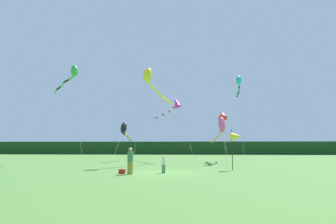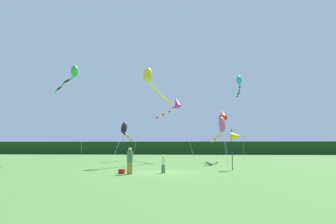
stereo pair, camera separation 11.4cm
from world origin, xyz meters
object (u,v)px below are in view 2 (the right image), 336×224
(kite_green, at_px, (72,74))
(kite_rainbow, at_px, (221,127))
(kite_red, at_px, (222,115))
(kite_black, at_px, (125,129))
(kite_cyan, at_px, (239,82))
(banner_flag_pole, at_px, (236,137))
(cooler_box, at_px, (122,171))
(person_child, at_px, (163,163))
(kite_yellow, at_px, (150,79))
(kite_magenta, at_px, (174,105))
(person_adult, at_px, (130,159))

(kite_green, relative_size, kite_rainbow, 1.34)
(kite_red, relative_size, kite_green, 0.67)
(kite_green, bearing_deg, kite_black, 40.38)
(kite_cyan, bearing_deg, kite_rainbow, -117.84)
(kite_green, distance_m, kite_rainbow, 17.44)
(banner_flag_pole, xyz_separation_m, kite_green, (-16.70, 7.52, 7.28))
(banner_flag_pole, bearing_deg, kite_rainbow, 92.33)
(cooler_box, bearing_deg, kite_black, 102.19)
(person_child, xyz_separation_m, kite_green, (-11.18, 10.61, 9.20))
(cooler_box, bearing_deg, kite_cyan, 57.89)
(kite_green, bearing_deg, banner_flag_pole, -24.25)
(kite_red, xyz_separation_m, kite_yellow, (-7.85, -6.33, 3.07))
(kite_black, bearing_deg, kite_yellow, -57.96)
(kite_cyan, bearing_deg, banner_flag_pole, -100.85)
(kite_rainbow, distance_m, kite_magenta, 7.09)
(kite_green, height_order, kite_black, kite_green)
(banner_flag_pole, relative_size, kite_cyan, 0.30)
(kite_yellow, relative_size, kite_rainbow, 1.20)
(kite_cyan, xyz_separation_m, kite_magenta, (-8.18, -1.87, -3.06))
(cooler_box, xyz_separation_m, kite_black, (-3.34, 15.48, 3.74))
(kite_magenta, bearing_deg, kite_yellow, -107.62)
(kite_yellow, height_order, kite_rainbow, kite_yellow)
(kite_black, xyz_separation_m, kite_rainbow, (11.31, -3.67, -0.02))
(person_child, bearing_deg, person_adult, -154.99)
(kite_cyan, height_order, kite_magenta, kite_cyan)
(person_child, height_order, kite_yellow, kite_yellow)
(kite_black, bearing_deg, cooler_box, -77.81)
(kite_green, relative_size, kite_yellow, 1.12)
(kite_red, distance_m, kite_yellow, 10.54)
(person_adult, relative_size, banner_flag_pole, 0.55)
(kite_cyan, bearing_deg, kite_magenta, -167.13)
(kite_black, height_order, kite_magenta, kite_magenta)
(person_child, xyz_separation_m, kite_yellow, (-2.09, 8.46, 7.92))
(person_child, distance_m, kite_red, 16.59)
(person_child, distance_m, kite_cyan, 20.91)
(person_adult, xyz_separation_m, person_child, (2.15, 1.00, -0.32))
(kite_red, bearing_deg, kite_rainbow, -99.05)
(person_adult, height_order, cooler_box, person_adult)
(kite_black, bearing_deg, banner_flag_pole, -45.44)
(kite_red, xyz_separation_m, kite_black, (-11.88, 0.12, -1.63))
(banner_flag_pole, height_order, kite_yellow, kite_yellow)
(kite_red, bearing_deg, kite_yellow, -141.11)
(kite_red, relative_size, kite_rainbow, 0.89)
(person_child, bearing_deg, banner_flag_pole, 29.19)
(cooler_box, distance_m, kite_green, 17.03)
(person_adult, bearing_deg, cooler_box, 145.64)
(banner_flag_pole, relative_size, kite_magenta, 0.41)
(cooler_box, bearing_deg, kite_red, 60.95)
(kite_green, xyz_separation_m, kite_black, (5.06, 4.30, -5.98))
(banner_flag_pole, bearing_deg, kite_red, 88.85)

